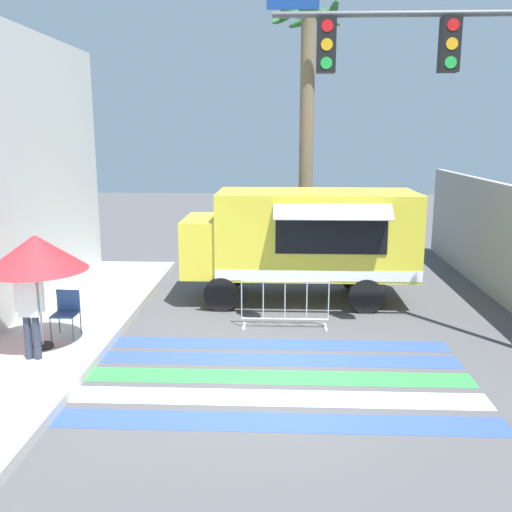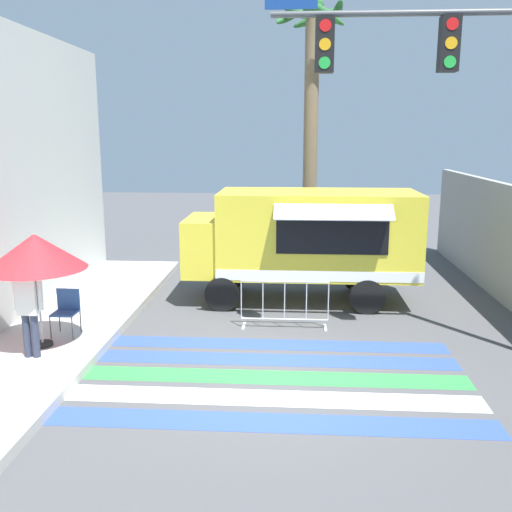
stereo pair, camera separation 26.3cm
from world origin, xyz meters
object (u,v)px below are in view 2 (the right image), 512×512
Objects in this scene: barricade_front at (285,305)px; folding_chair at (67,308)px; traffic_signal_pole at (451,97)px; palm_tree at (311,102)px; patio_umbrella at (35,252)px; vendor_person at (28,305)px; food_truck at (300,236)px.

folding_chair is at bearing -165.17° from barricade_front.
palm_tree is at bearing 108.30° from traffic_signal_pole.
patio_umbrella is 9.48m from palm_tree.
traffic_signal_pole is 3.50× the size of barricade_front.
patio_umbrella is at bearing -173.90° from traffic_signal_pole.
palm_tree is (-2.22, 6.71, 0.27)m from traffic_signal_pole.
patio_umbrella is at bearing 82.24° from vendor_person.
food_truck reaches higher than folding_chair.
palm_tree reaches higher than folding_chair.
palm_tree is (4.97, 8.00, 3.77)m from vendor_person.
vendor_person is (-4.67, -4.35, -0.48)m from food_truck.
vendor_person reaches higher than folding_chair.
patio_umbrella is 0.98m from vendor_person.
patio_umbrella is at bearing -93.52° from folding_chair.
barricade_front is (-0.32, -2.06, -1.09)m from food_truck.
food_truck is at bearing 50.02° from folding_chair.
folding_chair reaches higher than barricade_front.
folding_chair is at bearing 71.58° from patio_umbrella.
traffic_signal_pole is 5.09m from barricade_front.
traffic_signal_pole is at bearing 15.84° from folding_chair.
folding_chair is at bearing -179.06° from traffic_signal_pole.
food_truck is 0.85× the size of traffic_signal_pole.
vendor_person is 10.15m from palm_tree.
vendor_person is at bearing -83.14° from folding_chair.
patio_umbrella is 1.26× the size of vendor_person.
barricade_front is at bearing 21.85° from patio_umbrella.
palm_tree is at bearing 83.79° from barricade_front.
vendor_person is 0.90× the size of barricade_front.
folding_chair is 9.33m from palm_tree.
barricade_front is (4.40, 1.77, -1.44)m from patio_umbrella.
food_truck reaches higher than barricade_front.
food_truck is 4.98m from traffic_signal_pole.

